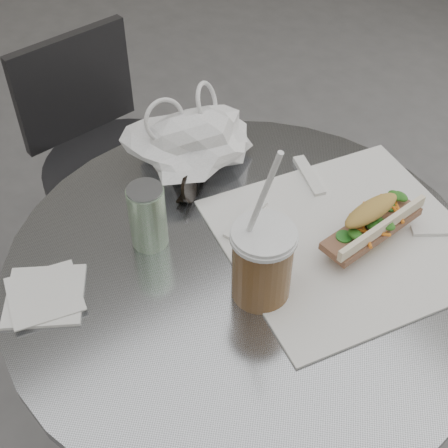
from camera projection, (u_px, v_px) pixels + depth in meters
cafe_table at (242, 360)px, 1.17m from camera, size 0.76×0.76×0.74m
chair_far at (120, 199)px, 1.67m from camera, size 0.40×0.41×0.75m
sandwich_paper at (346, 238)px, 1.01m from camera, size 0.45×0.44×0.00m
banh_mi at (371, 225)px, 0.98m from camera, size 0.23×0.10×0.08m
iced_coffee at (262, 262)px, 0.89m from camera, size 0.10×0.10×0.28m
sunglasses at (194, 178)px, 1.09m from camera, size 0.11×0.09×0.05m
plastic_bag at (194, 143)px, 1.11m from camera, size 0.26×0.22×0.11m
napkin_stack at (45, 295)px, 0.93m from camera, size 0.16×0.16×0.01m
drink_can at (148, 216)px, 0.97m from camera, size 0.06×0.06×0.11m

